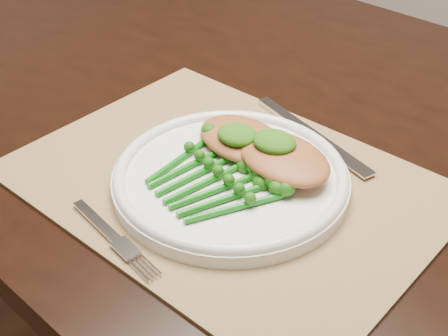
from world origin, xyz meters
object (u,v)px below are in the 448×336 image
Objects in this scene: dining_table at (250,279)px; broccolini_bundle at (206,182)px; placemat at (226,183)px; chicken_fillet_left at (243,139)px; dinner_plate at (231,177)px.

dining_table is 8.95× the size of broccolini_bundle.
broccolini_bundle is at bearing -87.86° from placemat.
dining_table is at bearing 128.39° from broccolini_bundle.
chicken_fillet_left is at bearing 115.21° from broccolini_bundle.
broccolini_bundle is at bearing -72.18° from chicken_fillet_left.
chicken_fillet_left reaches higher than placemat.
dining_table is 13.21× the size of chicken_fillet_left.
dining_table is 0.44m from chicken_fillet_left.
broccolini_bundle reaches higher than dinner_plate.
dinner_plate is at bearing -18.62° from placemat.
placemat is 0.04m from broccolini_bundle.
chicken_fillet_left reaches higher than dining_table.
broccolini_bundle is (-0.01, -0.03, 0.01)m from dinner_plate.
chicken_fillet_left is 0.68× the size of broccolini_bundle.
broccolini_bundle is (0.09, -0.22, 0.40)m from dining_table.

